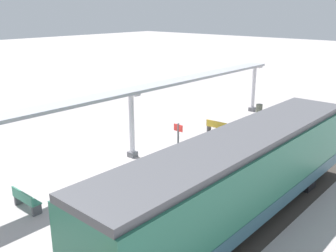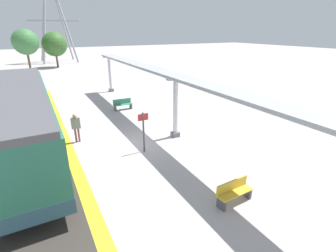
# 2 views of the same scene
# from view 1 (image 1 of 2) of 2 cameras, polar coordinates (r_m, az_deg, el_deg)

# --- Properties ---
(ground_plane) EXTENTS (176.00, 176.00, 0.00)m
(ground_plane) POSITION_cam_1_polar(r_m,az_deg,el_deg) (19.14, 0.49, -6.83)
(ground_plane) COLOR #ACA4A3
(tactile_edge_strip) EXTENTS (0.52, 34.15, 0.01)m
(tactile_edge_strip) POSITION_cam_1_polar(r_m,az_deg,el_deg) (17.45, 8.29, -9.50)
(tactile_edge_strip) COLOR yellow
(tactile_edge_strip) RESTS_ON ground
(trackbed) EXTENTS (3.20, 46.15, 0.01)m
(trackbed) POSITION_cam_1_polar(r_m,az_deg,el_deg) (16.64, 13.73, -11.25)
(trackbed) COLOR #38332D
(trackbed) RESTS_ON ground
(train_near_carriage) EXTENTS (2.65, 14.06, 3.48)m
(train_near_carriage) POSITION_cam_1_polar(r_m,az_deg,el_deg) (14.38, 10.72, -7.61)
(train_near_carriage) COLOR #286C54
(train_near_carriage) RESTS_ON ground
(canopy_pillar_nearest) EXTENTS (1.10, 0.44, 3.60)m
(canopy_pillar_nearest) POSITION_cam_1_polar(r_m,az_deg,el_deg) (30.56, 12.69, 5.52)
(canopy_pillar_nearest) COLOR slate
(canopy_pillar_nearest) RESTS_ON ground
(canopy_pillar_second) EXTENTS (1.10, 0.44, 3.60)m
(canopy_pillar_second) POSITION_cam_1_polar(r_m,az_deg,el_deg) (20.47, -5.46, 0.17)
(canopy_pillar_second) COLOR slate
(canopy_pillar_second) RESTS_ON ground
(canopy_beam) EXTENTS (1.20, 27.34, 0.16)m
(canopy_beam) POSITION_cam_1_polar(r_m,az_deg,el_deg) (19.83, -6.16, 5.13)
(canopy_beam) COLOR #A8AAB2
(canopy_beam) RESTS_ON canopy_pillar_nearest
(bench_near_end) EXTENTS (1.51, 0.46, 0.86)m
(bench_near_end) POSITION_cam_1_polar(r_m,az_deg,el_deg) (16.56, -20.58, -10.33)
(bench_near_end) COLOR #358266
(bench_near_end) RESTS_ON ground
(bench_mid_platform) EXTENTS (1.52, 0.52, 0.86)m
(bench_mid_platform) POSITION_cam_1_polar(r_m,az_deg,el_deg) (24.85, 7.40, -0.16)
(bench_mid_platform) COLOR gold
(bench_mid_platform) RESTS_ON ground
(trash_bin) EXTENTS (0.48, 0.48, 0.97)m
(trash_bin) POSITION_cam_1_polar(r_m,az_deg,el_deg) (29.27, 13.48, 2.26)
(trash_bin) COLOR #696D5B
(trash_bin) RESTS_ON ground
(platform_info_sign) EXTENTS (0.56, 0.10, 2.20)m
(platform_info_sign) POSITION_cam_1_polar(r_m,az_deg,el_deg) (19.66, 1.53, -2.01)
(platform_info_sign) COLOR #4C4C51
(platform_info_sign) RESTS_ON ground
(passenger_waiting_near_edge) EXTENTS (0.52, 0.29, 1.71)m
(passenger_waiting_near_edge) POSITION_cam_1_polar(r_m,az_deg,el_deg) (15.91, 2.68, -7.80)
(passenger_waiting_near_edge) COLOR brown
(passenger_waiting_near_edge) RESTS_ON ground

